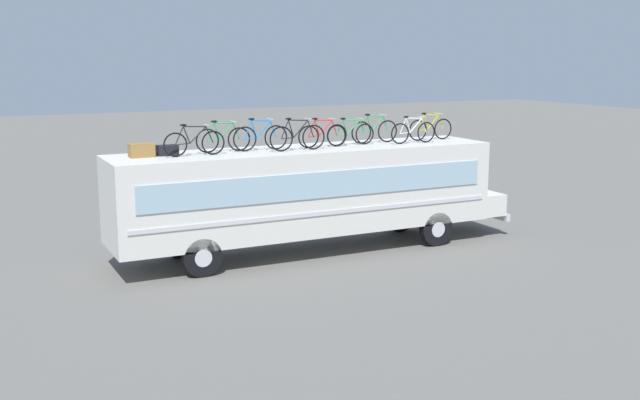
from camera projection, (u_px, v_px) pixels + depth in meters
The scene contains 13 objects.
ground_plane at pixel (307, 252), 23.54m from camera, with size 120.00×120.00×0.00m, color #605E59.
bus at pixel (310, 191), 23.23m from camera, with size 13.00×2.53×3.23m.
luggage_bag_1 at pixel (142, 150), 20.96m from camera, with size 0.67×0.41×0.37m, color olive.
luggage_bag_2 at pixel (167, 150), 21.36m from camera, with size 0.58×0.39×0.29m, color black.
rooftop_bicycle_1 at pixel (194, 142), 21.16m from camera, with size 1.78×0.44×0.91m.
rooftop_bicycle_2 at pixel (223, 139), 22.02m from camera, with size 1.67×0.44×0.93m.
rooftop_bicycle_3 at pixel (260, 137), 22.35m from camera, with size 1.72×0.44×0.97m.
rooftop_bicycle_4 at pixel (297, 137), 22.34m from camera, with size 1.79×0.44×0.98m.
rooftop_bicycle_5 at pixel (323, 135), 23.11m from camera, with size 1.66×0.44×0.92m.
rooftop_bicycle_6 at pixel (351, 134), 23.64m from camera, with size 1.66×0.44×0.87m.
rooftop_bicycle_7 at pixel (374, 131), 24.24m from camera, with size 1.68×0.44×0.95m.
rooftop_bicycle_8 at pixel (413, 132), 24.17m from camera, with size 1.65×0.44×0.88m.
rooftop_bicycle_9 at pixel (430, 129), 25.07m from camera, with size 1.69×0.44×0.92m.
Camera 1 is at (-9.77, -20.61, 6.05)m, focal length 42.60 mm.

